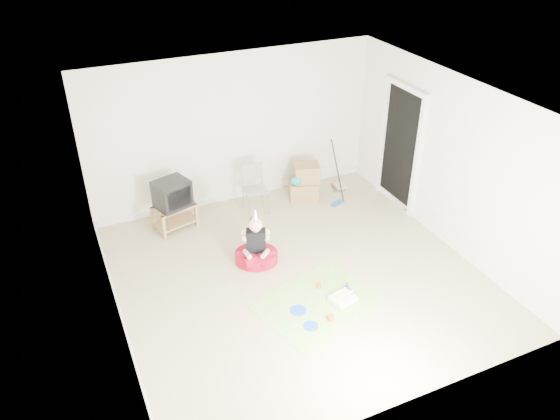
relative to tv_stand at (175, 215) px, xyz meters
name	(u,v)px	position (x,y,z in m)	size (l,w,h in m)	color
ground	(298,275)	(1.27, -1.95, -0.25)	(5.00, 5.00, 0.00)	tan
doorway_recess	(401,149)	(3.75, -0.75, 0.78)	(0.02, 0.90, 2.05)	black
tv_stand	(175,215)	(0.00, 0.00, 0.00)	(0.74, 0.57, 0.41)	olive
crt_tv	(172,194)	(0.00, 0.00, 0.39)	(0.52, 0.43, 0.45)	black
folding_chair	(256,190)	(1.40, -0.06, 0.17)	(0.40, 0.39, 0.85)	#99999F
cardboard_boxes	(304,182)	(2.35, 0.02, 0.06)	(0.62, 0.52, 0.64)	olive
floor_mop	(338,191)	(2.79, -0.42, 0.02)	(0.29, 0.36, 1.11)	#225BAE
book_pile	(339,186)	(3.09, 0.06, -0.20)	(0.29, 0.33, 0.09)	#246C49
seated_woman	(256,251)	(0.85, -1.41, -0.05)	(0.82, 0.82, 0.91)	maroon
party_mat	(318,302)	(1.26, -2.60, -0.24)	(1.60, 1.16, 0.01)	#F73496
birthday_cake	(343,299)	(1.57, -2.73, -0.20)	(0.37, 0.32, 0.15)	white
blue_plate_near	(298,310)	(0.94, -2.65, -0.24)	(0.22, 0.22, 0.01)	blue
blue_plate_far	(311,326)	(0.96, -2.98, -0.24)	(0.19, 0.19, 0.01)	blue
orange_cup_near	(319,286)	(1.42, -2.34, -0.21)	(0.06, 0.06, 0.07)	#CC5016
orange_cup_far	(331,318)	(1.24, -2.99, -0.20)	(0.08, 0.08, 0.09)	#CC5016
blue_party_hat	(347,286)	(1.73, -2.56, -0.16)	(0.11, 0.11, 0.16)	#1C33C6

